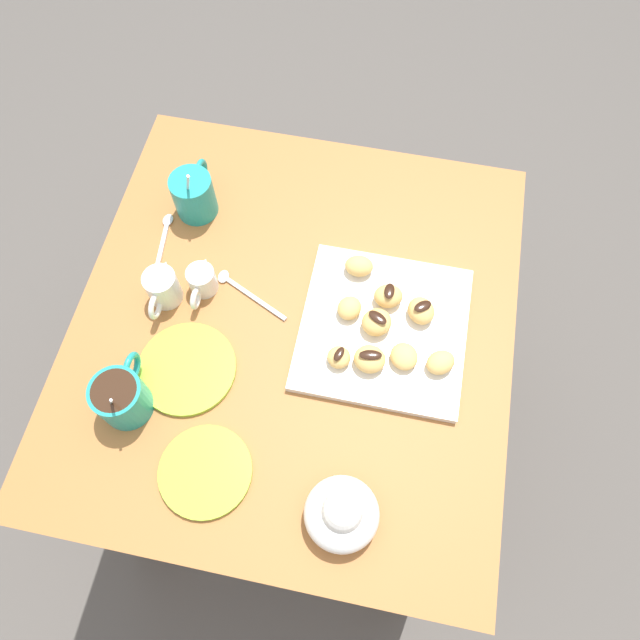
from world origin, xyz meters
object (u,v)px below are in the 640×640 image
dining_table (296,353)px  beignet_2 (440,362)px  coffee_mug_teal_left (122,397)px  beignet_8 (388,296)px  pastry_plate_square (383,329)px  beignet_0 (377,322)px  ice_cream_bowl (342,513)px  saucer_lime_right (205,472)px  saucer_lime_left (187,369)px  beignet_3 (349,308)px  beignet_7 (359,266)px  beignet_1 (404,356)px  beignet_5 (370,359)px  chocolate_sauce_pitcher (202,280)px  beignet_4 (339,357)px  coffee_mug_teal_right (194,193)px  cream_pitcher_white (162,287)px  beignet_6 (421,311)px

dining_table → beignet_2: 0.32m
coffee_mug_teal_left → beignet_8: bearing=-55.4°
pastry_plate_square → beignet_0: (-0.00, 0.01, 0.03)m
ice_cream_bowl → saucer_lime_right: ice_cream_bowl is taller
pastry_plate_square → saucer_lime_left: pastry_plate_square is taller
beignet_8 → beignet_3: bearing=119.3°
ice_cream_bowl → beignet_7: size_ratio=2.24×
beignet_3 → beignet_7: beignet_7 is taller
beignet_1 → beignet_5: size_ratio=0.92×
beignet_2 → beignet_3: bearing=67.4°
beignet_5 → dining_table: bearing=69.9°
beignet_0 → beignet_2: (-0.05, -0.12, -0.00)m
beignet_0 → beignet_8: bearing=-12.5°
pastry_plate_square → chocolate_sauce_pitcher: bearing=86.6°
coffee_mug_teal_left → beignet_4: bearing=-66.6°
coffee_mug_teal_right → saucer_lime_right: size_ratio=0.91×
ice_cream_bowl → beignet_2: ice_cream_bowl is taller
coffee_mug_teal_left → chocolate_sauce_pitcher: bearing=-14.2°
dining_table → pastry_plate_square: size_ratio=2.94×
pastry_plate_square → cream_pitcher_white: (-0.01, 0.41, 0.03)m
cream_pitcher_white → beignet_1: size_ratio=2.04×
beignet_2 → beignet_6: size_ratio=0.96×
beignet_7 → cream_pitcher_white: bearing=109.2°
dining_table → beignet_8: (0.07, -0.16, 0.18)m
saucer_lime_left → beignet_7: bearing=-46.5°
pastry_plate_square → beignet_0: 0.03m
saucer_lime_right → beignet_3: (0.33, -0.18, 0.03)m
beignet_0 → saucer_lime_left: bearing=114.2°
beignet_1 → beignet_2: 0.06m
beignet_8 → beignet_2: bearing=-135.2°
cream_pitcher_white → saucer_lime_left: cream_pitcher_white is taller
coffee_mug_teal_left → beignet_6: 0.53m
dining_table → cream_pitcher_white: cream_pitcher_white is taller
saucer_lime_right → chocolate_sauce_pitcher: bearing=16.5°
beignet_0 → beignet_3: 0.06m
ice_cream_bowl → beignet_0: 0.33m
beignet_0 → beignet_5: beignet_0 is taller
beignet_4 → beignet_5: bearing=-83.4°
saucer_lime_left → chocolate_sauce_pitcher: bearing=5.6°
beignet_1 → beignet_4: 0.11m
cream_pitcher_white → beignet_3: bearing=-85.0°
coffee_mug_teal_left → beignet_0: (0.22, -0.39, -0.01)m
pastry_plate_square → coffee_mug_teal_left: size_ratio=2.20×
ice_cream_bowl → saucer_lime_left: size_ratio=0.68×
beignet_2 → beignet_6: 0.10m
coffee_mug_teal_right → beignet_4: size_ratio=3.40×
beignet_6 → beignet_7: 0.14m
saucer_lime_left → beignet_2: (0.09, -0.43, 0.03)m
cream_pitcher_white → beignet_2: bearing=-94.7°
coffee_mug_teal_left → cream_pitcher_white: size_ratio=1.28×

